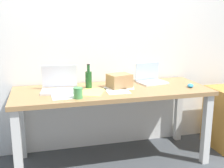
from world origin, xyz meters
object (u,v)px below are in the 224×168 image
(computer_mouse, at_px, (190,86))
(coffee_mug, at_px, (78,93))
(beer_bottle, at_px, (89,79))
(laptop_right, at_px, (151,79))
(laptop_left, at_px, (59,86))
(cardboard_box, at_px, (119,81))
(desk, at_px, (112,99))

(computer_mouse, distance_m, coffee_mug, 1.15)
(computer_mouse, xyz_separation_m, coffee_mug, (-1.14, -0.11, 0.03))
(beer_bottle, bearing_deg, laptop_right, 5.72)
(laptop_left, distance_m, coffee_mug, 0.32)
(cardboard_box, bearing_deg, desk, -153.26)
(desk, bearing_deg, laptop_left, 174.37)
(cardboard_box, relative_size, coffee_mug, 2.27)
(desk, height_order, beer_bottle, beer_bottle)
(desk, distance_m, beer_bottle, 0.30)
(laptop_left, relative_size, laptop_right, 1.13)
(desk, height_order, cardboard_box, cardboard_box)
(laptop_right, height_order, computer_mouse, laptop_right)
(desk, relative_size, beer_bottle, 7.91)
(beer_bottle, bearing_deg, laptop_left, -171.05)
(desk, distance_m, laptop_right, 0.52)
(computer_mouse, distance_m, cardboard_box, 0.71)
(laptop_left, height_order, coffee_mug, laptop_left)
(desk, height_order, coffee_mug, coffee_mug)
(laptop_left, relative_size, beer_bottle, 1.52)
(beer_bottle, height_order, cardboard_box, beer_bottle)
(desk, distance_m, computer_mouse, 0.80)
(laptop_right, xyz_separation_m, coffee_mug, (-0.84, -0.40, 0.00))
(beer_bottle, xyz_separation_m, coffee_mug, (-0.15, -0.33, -0.04))
(coffee_mug, bearing_deg, laptop_right, 25.76)
(beer_bottle, height_order, coffee_mug, beer_bottle)
(beer_bottle, distance_m, computer_mouse, 1.02)
(desk, distance_m, cardboard_box, 0.19)
(laptop_left, bearing_deg, coffee_mug, -64.88)
(laptop_right, distance_m, cardboard_box, 0.40)
(cardboard_box, bearing_deg, laptop_right, 17.28)
(desk, xyz_separation_m, beer_bottle, (-0.21, 0.09, 0.19))
(laptop_left, bearing_deg, beer_bottle, 8.95)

